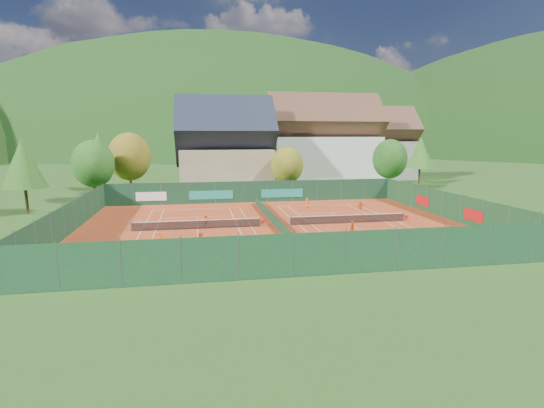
{
  "coord_description": "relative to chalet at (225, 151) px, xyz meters",
  "views": [
    {
      "loc": [
        -8.04,
        -42.42,
        9.38
      ],
      "look_at": [
        0.0,
        2.0,
        2.0
      ],
      "focal_mm": 28.0,
      "sensor_mm": 36.0,
      "label": 1
    }
  ],
  "objects": [
    {
      "name": "tree_center",
      "position": [
        9.0,
        -8.0,
        -1.91
      ],
      "size": [
        5.01,
        5.01,
        7.6
      ],
      "color": "#443018",
      "rests_on": "ground"
    },
    {
      "name": "court_markings_left",
      "position": [
        -5.0,
        -30.0,
        -6.61
      ],
      "size": [
        11.03,
        23.83,
        0.0
      ],
      "color": "white",
      "rests_on": "ground"
    },
    {
      "name": "tree_west_front",
      "position": [
        -19.0,
        -10.0,
        -1.23
      ],
      "size": [
        5.72,
        5.72,
        8.69
      ],
      "color": "#452F18",
      "rests_on": "ground"
    },
    {
      "name": "player_left_far",
      "position": [
        -4.16,
        -29.41,
        -5.92
      ],
      "size": [
        0.99,
        0.68,
        1.4
      ],
      "primitive_type": "imported",
      "rotation": [
        0.0,
        0.0,
        3.33
      ],
      "color": "#FE5916",
      "rests_on": "ground"
    },
    {
      "name": "court_divider",
      "position": [
        3.0,
        -30.0,
        -6.12
      ],
      "size": [
        0.03,
        28.8,
        1.0
      ],
      "color": "#143720",
      "rests_on": "ground"
    },
    {
      "name": "tree_west_mid",
      "position": [
        -15.0,
        -4.0,
        -0.56
      ],
      "size": [
        6.44,
        6.44,
        9.78
      ],
      "color": "#402617",
      "rests_on": "ground"
    },
    {
      "name": "player_right_far_b",
      "position": [
        14.96,
        -23.46,
        -6.03
      ],
      "size": [
        1.14,
        0.45,
        1.2
      ],
      "primitive_type": "imported",
      "rotation": [
        0.0,
        0.0,
        3.23
      ],
      "color": "#DC5813",
      "rests_on": "ground"
    },
    {
      "name": "court_markings_right",
      "position": [
        11.0,
        -30.0,
        -6.61
      ],
      "size": [
        11.03,
        23.83,
        0.0
      ],
      "color": "white",
      "rests_on": "ground"
    },
    {
      "name": "loose_ball_3",
      "position": [
        0.57,
        -19.03,
        -6.59
      ],
      "size": [
        0.07,
        0.07,
        0.07
      ],
      "primitive_type": "sphere",
      "color": "#CCD833",
      "rests_on": "ground"
    },
    {
      "name": "tennis_net_left",
      "position": [
        -4.85,
        -30.0,
        -6.12
      ],
      "size": [
        13.3,
        0.1,
        1.02
      ],
      "color": "#59595B",
      "rests_on": "ground"
    },
    {
      "name": "player_left_near",
      "position": [
        -8.04,
        -37.51,
        -5.86
      ],
      "size": [
        0.66,
        0.64,
        1.53
      ],
      "primitive_type": "imported",
      "rotation": [
        0.0,
        0.0,
        0.73
      ],
      "color": "#E85414",
      "rests_on": "ground"
    },
    {
      "name": "clay_pad",
      "position": [
        3.0,
        -30.0,
        -6.62
      ],
      "size": [
        40.0,
        32.0,
        0.01
      ],
      "primitive_type": "cube",
      "color": "#A83918",
      "rests_on": "ground"
    },
    {
      "name": "tree_east_back",
      "position": [
        29.0,
        10.0,
        0.12
      ],
      "size": [
        7.15,
        7.15,
        10.86
      ],
      "color": "#462D19",
      "rests_on": "ground"
    },
    {
      "name": "ball_hopper",
      "position": [
        13.39,
        -40.86,
        -6.07
      ],
      "size": [
        0.34,
        0.34,
        0.8
      ],
      "color": "slate",
      "rests_on": "ground"
    },
    {
      "name": "player_right_far_a",
      "position": [
        9.03,
        -20.14,
        -5.94
      ],
      "size": [
        0.71,
        0.5,
        1.36
      ],
      "primitive_type": "imported",
      "rotation": [
        0.0,
        0.0,
        3.03
      ],
      "color": "#E95A14",
      "rests_on": "ground"
    },
    {
      "name": "loose_ball_4",
      "position": [
        14.69,
        -32.65,
        -6.59
      ],
      "size": [
        0.07,
        0.07,
        0.07
      ],
      "primitive_type": "sphere",
      "color": "#CCD833",
      "rests_on": "ground"
    },
    {
      "name": "tree_west_side",
      "position": [
        -25.0,
        -18.0,
        -0.56
      ],
      "size": [
        5.04,
        5.04,
        9.0
      ],
      "color": "#443018",
      "rests_on": "ground"
    },
    {
      "name": "chalet",
      "position": [
        0.0,
        0.0,
        0.0
      ],
      "size": [
        16.2,
        12.0,
        16.0
      ],
      "color": "tan",
      "rests_on": "ground"
    },
    {
      "name": "player_right_near",
      "position": [
        9.34,
        -35.39,
        -5.94
      ],
      "size": [
        0.79,
        0.82,
        1.37
      ],
      "primitive_type": "imported",
      "rotation": [
        0.0,
        0.0,
        0.82
      ],
      "color": "#F35815",
      "rests_on": "ground"
    },
    {
      "name": "fence_west",
      "position": [
        -17.0,
        -30.0,
        -5.12
      ],
      "size": [
        0.04,
        32.0,
        3.0
      ],
      "color": "#163D23",
      "rests_on": "ground"
    },
    {
      "name": "loose_ball_0",
      "position": [
        -5.65,
        -36.82,
        -6.59
      ],
      "size": [
        0.07,
        0.07,
        0.07
      ],
      "primitive_type": "sphere",
      "color": "#CCD833",
      "rests_on": "ground"
    },
    {
      "name": "ground",
      "position": [
        3.0,
        -30.0,
        -6.64
      ],
      "size": [
        600.0,
        600.0,
        0.0
      ],
      "primitive_type": "plane",
      "color": "#244B17",
      "rests_on": "ground"
    },
    {
      "name": "fence_south",
      "position": [
        3.0,
        -46.0,
        -5.12
      ],
      "size": [
        40.0,
        0.04,
        3.0
      ],
      "color": "#163D21",
      "rests_on": "ground"
    },
    {
      "name": "tree_west_back",
      "position": [
        -21.0,
        4.0,
        0.11
      ],
      "size": [
        5.6,
        5.6,
        10.0
      ],
      "color": "#4D2D1B",
      "rests_on": "ground"
    },
    {
      "name": "hotel_block_a",
      "position": [
        19.0,
        6.0,
        0.76
      ],
      "size": [
        21.6,
        11.0,
        17.25
      ],
      "color": "silver",
      "rests_on": "ground"
    },
    {
      "name": "mountain_backdrop",
      "position": [
        31.54,
        203.48,
        -46.26
      ],
      "size": [
        820.0,
        530.0,
        242.0
      ],
      "color": "black",
      "rests_on": "ground"
    },
    {
      "name": "player_left_mid",
      "position": [
        -4.77,
        -38.51,
        -5.84
      ],
      "size": [
        0.93,
        0.82,
        1.58
      ],
      "primitive_type": "imported",
      "rotation": [
        0.0,
        0.0,
        -0.35
      ],
      "color": "#CE4E12",
      "rests_on": "ground"
    },
    {
      "name": "loose_ball_2",
      "position": [
        5.85,
        -26.08,
        -6.59
      ],
      "size": [
        0.07,
        0.07,
        0.07
      ],
      "primitive_type": "sphere",
      "color": "#CCD833",
      "rests_on": "ground"
    },
    {
      "name": "fence_east",
      "position": [
        23.0,
        -29.95,
        -5.14
      ],
      "size": [
        0.09,
        32.0,
        3.0
      ],
      "color": "#163C1D",
      "rests_on": "ground"
    },
    {
      "name": "loose_ball_1",
      "position": [
        8.38,
        -38.57,
        -6.59
      ],
      "size": [
        0.07,
        0.07,
        0.07
      ],
      "primitive_type": "sphere",
      "color": "#CCD833",
      "rests_on": "ground"
    },
    {
      "name": "tree_east_front",
      "position": [
        27.0,
        -6.0,
        -1.23
      ],
      "size": [
        5.72,
        5.72,
        8.69
      ],
      "color": "#4D351B",
      "rests_on": "ground"
    },
    {
      "name": "fence_north",
      "position": [
        2.54,
        -14.01,
        -5.16
      ],
      "size": [
        40.0,
        0.1,
        3.0
      ],
      "color": "#133521",
      "rests_on": "ground"
    },
    {
      "name": "tennis_net_right",
      "position": [
        11.15,
        -30.0,
        -6.12
      ],
      "size": [
        13.3,
        0.1,
        1.02
      ],
      "color": "#59595B",
      "rests_on": "ground"
    },
    {
      "name": "tree_east_mid",
      "position": [
        37.0,
        2.0,
        -0.56
      ],
      "size": [
        5.04,
        5.04,
        9.0
      ],
      "color": "#4C321B",
      "rests_on": "ground"
    },
    {
      "name": "hotel_block_b",
      "position": [
        33.0,
        14.0,
        -0.01
      ],
      "size": [
        17.28,
        10.0,
        15.5
      ],
      "color": "silver",
      "rests_on": "ground"
    }
  ]
}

